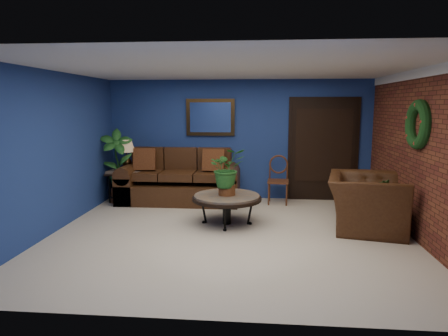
# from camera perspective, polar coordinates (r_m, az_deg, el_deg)

# --- Properties ---
(floor) EXTENTS (5.50, 5.50, 0.00)m
(floor) POSITION_cam_1_polar(r_m,az_deg,el_deg) (6.24, 0.88, -9.47)
(floor) COLOR beige
(floor) RESTS_ON ground
(wall_back) EXTENTS (5.50, 0.04, 2.50)m
(wall_back) POSITION_cam_1_polar(r_m,az_deg,el_deg) (8.44, 2.15, 4.05)
(wall_back) COLOR navy
(wall_back) RESTS_ON ground
(wall_left) EXTENTS (0.04, 5.00, 2.50)m
(wall_left) POSITION_cam_1_polar(r_m,az_deg,el_deg) (6.74, -23.11, 2.09)
(wall_left) COLOR navy
(wall_left) RESTS_ON ground
(wall_right_brick) EXTENTS (0.04, 5.00, 2.50)m
(wall_right_brick) POSITION_cam_1_polar(r_m,az_deg,el_deg) (6.38, 26.36, 1.53)
(wall_right_brick) COLOR brown
(wall_right_brick) RESTS_ON ground
(ceiling) EXTENTS (5.50, 5.00, 0.02)m
(ceiling) POSITION_cam_1_polar(r_m,az_deg,el_deg) (5.94, 0.94, 14.06)
(ceiling) COLOR white
(ceiling) RESTS_ON wall_back
(crown_molding) EXTENTS (0.03, 5.00, 0.14)m
(crown_molding) POSITION_cam_1_polar(r_m,az_deg,el_deg) (6.35, 26.86, 12.15)
(crown_molding) COLOR white
(crown_molding) RESTS_ON wall_right_brick
(wall_mirror) EXTENTS (1.02, 0.06, 0.77)m
(wall_mirror) POSITION_cam_1_polar(r_m,az_deg,el_deg) (8.43, -1.96, 7.25)
(wall_mirror) COLOR #422D15
(wall_mirror) RESTS_ON wall_back
(closet_door) EXTENTS (1.44, 0.06, 2.18)m
(closet_door) POSITION_cam_1_polar(r_m,az_deg,el_deg) (8.53, 13.97, 2.49)
(closet_door) COLOR black
(closet_door) RESTS_ON wall_back
(wreath) EXTENTS (0.16, 0.72, 0.72)m
(wreath) POSITION_cam_1_polar(r_m,az_deg,el_deg) (6.37, 25.98, 5.61)
(wreath) COLOR black
(wreath) RESTS_ON wall_right_brick
(sofa) EXTENTS (2.44, 1.05, 1.10)m
(sofa) POSITION_cam_1_polar(r_m,az_deg,el_deg) (8.31, -6.25, -2.28)
(sofa) COLOR #422612
(sofa) RESTS_ON ground
(coffee_table) EXTENTS (1.15, 1.15, 0.50)m
(coffee_table) POSITION_cam_1_polar(r_m,az_deg,el_deg) (6.66, 0.41, -4.36)
(coffee_table) COLOR #514B46
(coffee_table) RESTS_ON ground
(end_table) EXTENTS (0.72, 0.72, 0.65)m
(end_table) POSITION_cam_1_polar(r_m,az_deg,el_deg) (8.54, -13.66, -1.20)
(end_table) COLOR #514B46
(end_table) RESTS_ON ground
(table_lamp) EXTENTS (0.36, 0.36, 0.60)m
(table_lamp) POSITION_cam_1_polar(r_m,az_deg,el_deg) (8.46, -13.79, 2.40)
(table_lamp) COLOR #422D15
(table_lamp) RESTS_ON end_table
(side_chair) EXTENTS (0.44, 0.44, 0.97)m
(side_chair) POSITION_cam_1_polar(r_m,az_deg,el_deg) (8.16, 7.76, -1.18)
(side_chair) COLOR #532B17
(side_chair) RESTS_ON ground
(armchair) EXTENTS (1.42, 1.55, 0.87)m
(armchair) POSITION_cam_1_polar(r_m,az_deg,el_deg) (6.80, 19.66, -4.64)
(armchair) COLOR #422612
(armchair) RESTS_ON ground
(coffee_plant) EXTENTS (0.73, 0.68, 0.78)m
(coffee_plant) POSITION_cam_1_polar(r_m,az_deg,el_deg) (6.56, 0.41, -0.19)
(coffee_plant) COLOR brown
(coffee_plant) RESTS_ON coffee_table
(floor_plant) EXTENTS (0.38, 0.31, 0.81)m
(floor_plant) POSITION_cam_1_polar(r_m,az_deg,el_deg) (6.93, 21.09, -4.60)
(floor_plant) COLOR brown
(floor_plant) RESTS_ON ground
(tall_plant) EXTENTS (0.76, 0.63, 1.50)m
(tall_plant) POSITION_cam_1_polar(r_m,az_deg,el_deg) (8.38, -15.06, 0.72)
(tall_plant) COLOR brown
(tall_plant) RESTS_ON ground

